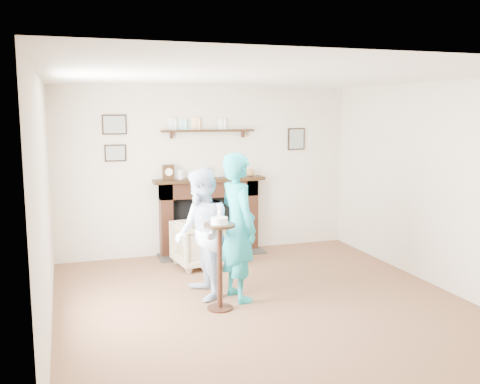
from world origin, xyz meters
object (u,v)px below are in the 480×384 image
armchair (201,266)px  woman (238,298)px  man (203,297)px  pedestal_table (220,249)px

armchair → woman: bearing=176.3°
woman → man: bearing=58.5°
man → pedestal_table: pedestal_table is taller
armchair → man: bearing=159.3°
armchair → pedestal_table: bearing=165.6°
woman → pedestal_table: (-0.29, -0.26, 0.67)m
man → pedestal_table: size_ratio=1.38×
man → woman: size_ratio=0.89×
pedestal_table → woman: bearing=41.0°
armchair → pedestal_table: 1.79m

